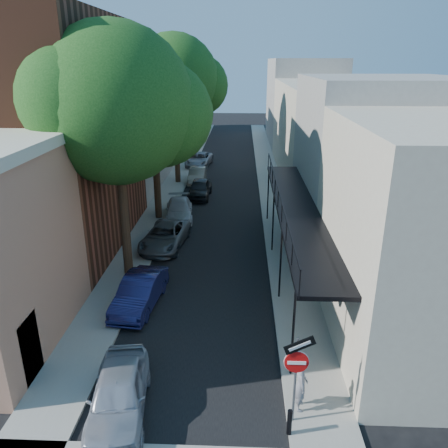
# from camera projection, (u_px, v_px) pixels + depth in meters

# --- Properties ---
(ground) EXTENTS (160.00, 160.00, 0.00)m
(ground) POSITION_uv_depth(u_px,v_px,m) (178.00, 448.00, 11.72)
(ground) COLOR black
(ground) RESTS_ON ground
(road_surface) EXTENTS (6.00, 64.00, 0.01)m
(road_surface) POSITION_uv_depth(u_px,v_px,m) (224.00, 175.00, 39.78)
(road_surface) COLOR black
(road_surface) RESTS_ON ground
(sidewalk_left) EXTENTS (2.00, 64.00, 0.12)m
(sidewalk_left) POSITION_uv_depth(u_px,v_px,m) (181.00, 174.00, 39.92)
(sidewalk_left) COLOR gray
(sidewalk_left) RESTS_ON ground
(sidewalk_right) EXTENTS (2.00, 64.00, 0.12)m
(sidewalk_right) POSITION_uv_depth(u_px,v_px,m) (268.00, 175.00, 39.60)
(sidewalk_right) COLOR gray
(sidewalk_right) RESTS_ON ground
(buildings_left) EXTENTS (10.10, 59.10, 12.00)m
(buildings_left) POSITION_uv_depth(u_px,v_px,m) (115.00, 121.00, 37.25)
(buildings_left) COLOR tan
(buildings_left) RESTS_ON ground
(buildings_right) EXTENTS (9.80, 55.00, 10.00)m
(buildings_right) POSITION_uv_depth(u_px,v_px,m) (329.00, 127.00, 37.40)
(buildings_right) COLOR beige
(buildings_right) RESTS_ON ground
(sign_post) EXTENTS (0.89, 0.17, 2.99)m
(sign_post) POSITION_uv_depth(u_px,v_px,m) (297.00, 365.00, 11.79)
(sign_post) COLOR #595B60
(sign_post) RESTS_ON ground
(bollard) EXTENTS (0.14, 0.14, 0.80)m
(bollard) POSITION_uv_depth(u_px,v_px,m) (289.00, 422.00, 11.89)
(bollard) COLOR black
(bollard) RESTS_ON sidewalk_right
(oak_near) EXTENTS (7.48, 6.80, 11.42)m
(oak_near) POSITION_uv_depth(u_px,v_px,m) (127.00, 107.00, 18.68)
(oak_near) COLOR #322114
(oak_near) RESTS_ON ground
(oak_mid) EXTENTS (6.60, 6.00, 10.20)m
(oak_mid) POSITION_uv_depth(u_px,v_px,m) (160.00, 108.00, 26.42)
(oak_mid) COLOR #322114
(oak_mid) RESTS_ON ground
(oak_far) EXTENTS (7.70, 7.00, 11.90)m
(oak_far) POSITION_uv_depth(u_px,v_px,m) (180.00, 81.00, 34.45)
(oak_far) COLOR #322114
(oak_far) RESTS_ON ground
(parked_car_a) EXTENTS (2.12, 4.19, 1.37)m
(parked_car_a) POSITION_uv_depth(u_px,v_px,m) (119.00, 394.00, 12.68)
(parked_car_a) COLOR #989CA8
(parked_car_a) RESTS_ON ground
(parked_car_b) EXTENTS (1.85, 4.15, 1.33)m
(parked_car_b) POSITION_uv_depth(u_px,v_px,m) (140.00, 292.00, 18.27)
(parked_car_b) COLOR #161846
(parked_car_b) RESTS_ON ground
(parked_car_c) EXTENTS (2.55, 4.71, 1.26)m
(parked_car_c) POSITION_uv_depth(u_px,v_px,m) (165.00, 236.00, 24.19)
(parked_car_c) COLOR #53565A
(parked_car_c) RESTS_ON ground
(parked_car_d) EXTENTS (2.23, 4.38, 1.22)m
(parked_car_d) POSITION_uv_depth(u_px,v_px,m) (179.00, 210.00, 28.55)
(parked_car_d) COLOR silver
(parked_car_d) RESTS_ON ground
(parked_car_e) EXTENTS (1.74, 4.05, 1.36)m
(parked_car_e) POSITION_uv_depth(u_px,v_px,m) (200.00, 189.00, 32.98)
(parked_car_e) COLOR black
(parked_car_e) RESTS_ON ground
(parked_car_f) EXTENTS (1.35, 3.83, 1.26)m
(parked_car_f) POSITION_uv_depth(u_px,v_px,m) (197.00, 175.00, 36.97)
(parked_car_f) COLOR gray
(parked_car_f) RESTS_ON ground
(parked_car_g) EXTENTS (2.64, 4.86, 1.29)m
(parked_car_g) POSITION_uv_depth(u_px,v_px,m) (199.00, 160.00, 42.84)
(parked_car_g) COLOR gray
(parked_car_g) RESTS_ON ground
(pedestrian) EXTENTS (0.40, 0.61, 1.67)m
(pedestrian) POSITION_uv_depth(u_px,v_px,m) (301.00, 384.00, 12.65)
(pedestrian) COLOR slate
(pedestrian) RESTS_ON sidewalk_right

